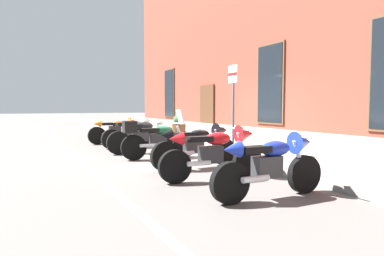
% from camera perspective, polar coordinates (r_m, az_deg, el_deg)
% --- Properties ---
extents(ground_plane, '(140.00, 140.00, 0.00)m').
position_cam_1_polar(ground_plane, '(9.35, 1.77, -4.84)').
color(ground_plane, '#565451').
extents(sidewalk, '(29.41, 2.47, 0.13)m').
position_cam_1_polar(sidewalk, '(10.00, 7.96, -3.95)').
color(sidewalk, gray).
rests_on(sidewalk, ground_plane).
extents(lane_stripe, '(29.41, 0.12, 0.01)m').
position_cam_1_polar(lane_stripe, '(8.27, -18.03, -6.10)').
color(lane_stripe, silver).
rests_on(lane_stripe, ground_plane).
extents(brick_pub_facade, '(23.41, 6.07, 8.73)m').
position_cam_1_polar(brick_pub_facade, '(13.18, 23.87, 16.40)').
color(brick_pub_facade, brown).
rests_on(brick_pub_facade, ground_plane).
extents(motorcycle_orange_sport, '(0.62, 2.12, 0.98)m').
position_cam_1_polar(motorcycle_orange_sport, '(12.83, -12.62, -0.19)').
color(motorcycle_orange_sport, black).
rests_on(motorcycle_orange_sport, ground_plane).
extents(motorcycle_grey_naked, '(0.63, 2.09, 0.99)m').
position_cam_1_polar(motorcycle_grey_naked, '(11.37, -10.37, -0.90)').
color(motorcycle_grey_naked, black).
rests_on(motorcycle_grey_naked, ground_plane).
extents(motorcycle_black_naked, '(0.62, 2.12, 1.00)m').
position_cam_1_polar(motorcycle_black_naked, '(9.99, -8.57, -1.47)').
color(motorcycle_black_naked, black).
rests_on(motorcycle_black_naked, ground_plane).
extents(motorcycle_green_touring, '(0.62, 2.09, 1.31)m').
position_cam_1_polar(motorcycle_green_touring, '(8.80, -6.26, -1.81)').
color(motorcycle_green_touring, black).
rests_on(motorcycle_green_touring, ground_plane).
extents(motorcycle_black_sport, '(0.62, 2.20, 1.01)m').
position_cam_1_polar(motorcycle_black_sport, '(7.51, 1.18, -2.69)').
color(motorcycle_black_sport, black).
rests_on(motorcycle_black_sport, ground_plane).
extents(motorcycle_red_sport, '(0.62, 2.16, 1.03)m').
position_cam_1_polar(motorcycle_red_sport, '(6.28, 4.39, -3.84)').
color(motorcycle_red_sport, black).
rests_on(motorcycle_red_sport, ground_plane).
extents(motorcycle_blue_sport, '(0.62, 2.02, 1.00)m').
position_cam_1_polar(motorcycle_blue_sport, '(5.17, 13.98, -5.71)').
color(motorcycle_blue_sport, black).
rests_on(motorcycle_blue_sport, ground_plane).
extents(parking_sign, '(0.36, 0.07, 2.35)m').
position_cam_1_polar(parking_sign, '(8.65, 7.12, 5.42)').
color(parking_sign, '#4C4C51').
rests_on(parking_sign, sidewalk).
extents(barrel_planter, '(0.56, 0.56, 0.97)m').
position_cam_1_polar(barrel_planter, '(12.32, -2.32, -0.18)').
color(barrel_planter, brown).
rests_on(barrel_planter, sidewalk).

